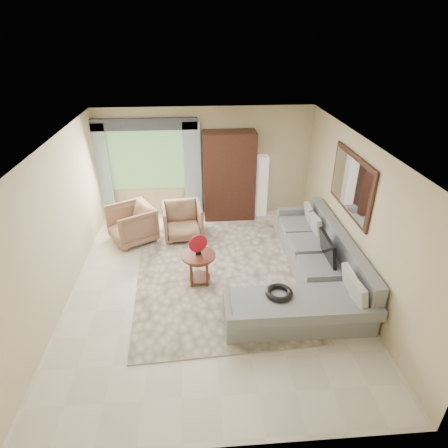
{
  "coord_description": "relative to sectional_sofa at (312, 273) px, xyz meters",
  "views": [
    {
      "loc": [
        -0.19,
        -5.51,
        4.2
      ],
      "look_at": [
        0.25,
        0.35,
        1.05
      ],
      "focal_mm": 30.0,
      "sensor_mm": 36.0,
      "label": 1
    }
  ],
  "objects": [
    {
      "name": "curtain_right",
      "position": [
        -2.08,
        3.06,
        0.87
      ],
      "size": [
        0.4,
        0.08,
        2.3
      ],
      "primitive_type": "cube",
      "color": "#9EB7CC",
      "rests_on": "ground"
    },
    {
      "name": "window",
      "position": [
        -3.13,
        3.15,
        1.12
      ],
      "size": [
        1.8,
        0.04,
        1.4
      ],
      "primitive_type": "cube",
      "color": "#669E59",
      "rests_on": "wall_back"
    },
    {
      "name": "curtain_left",
      "position": [
        -4.18,
        3.06,
        0.87
      ],
      "size": [
        0.4,
        0.08,
        2.3
      ],
      "primitive_type": "cube",
      "color": "#9EB7CC",
      "rests_on": "ground"
    },
    {
      "name": "sectional_sofa",
      "position": [
        0.0,
        0.0,
        0.0
      ],
      "size": [
        2.3,
        3.46,
        0.9
      ],
      "color": "gray",
      "rests_on": "ground"
    },
    {
      "name": "valance",
      "position": [
        -3.13,
        3.08,
        1.97
      ],
      "size": [
        2.4,
        0.12,
        0.26
      ],
      "primitive_type": "cube",
      "color": "#1E232D",
      "rests_on": "wall_back"
    },
    {
      "name": "wall_mirror",
      "position": [
        0.68,
        0.53,
        1.47
      ],
      "size": [
        0.05,
        1.7,
        1.05
      ],
      "color": "black",
      "rests_on": "wall_right"
    },
    {
      "name": "red_disc",
      "position": [
        -2.01,
        0.24,
        0.56
      ],
      "size": [
        0.33,
        0.14,
        0.34
      ],
      "primitive_type": "cylinder",
      "rotation": [
        1.57,
        0.0,
        0.36
      ],
      "color": "#A6101D",
      "rests_on": "coffee_table"
    },
    {
      "name": "garden_hose",
      "position": [
        -0.78,
        -0.84,
        0.26
      ],
      "size": [
        0.43,
        0.43,
        0.09
      ],
      "primitive_type": "torus",
      "color": "black",
      "rests_on": "sectional_sofa"
    },
    {
      "name": "potted_plant",
      "position": [
        -3.74,
        2.61,
        0.02
      ],
      "size": [
        0.67,
        0.63,
        0.6
      ],
      "primitive_type": "imported",
      "rotation": [
        0.0,
        0.0,
        0.34
      ],
      "color": "#999999",
      "rests_on": "ground"
    },
    {
      "name": "coffee_table",
      "position": [
        -2.01,
        0.24,
        0.04
      ],
      "size": [
        0.61,
        0.61,
        0.61
      ],
      "rotation": [
        0.0,
        0.0,
        -0.07
      ],
      "color": "#4B1D14",
      "rests_on": "ground"
    },
    {
      "name": "area_rug",
      "position": [
        -1.66,
        0.48,
        -0.27
      ],
      "size": [
        3.21,
        4.16,
        0.02
      ],
      "primitive_type": "cube",
      "rotation": [
        0.0,
        0.0,
        0.05
      ],
      "color": "beige",
      "rests_on": "ground"
    },
    {
      "name": "armchair_right",
      "position": [
        -2.34,
        1.97,
        0.1
      ],
      "size": [
        0.93,
        0.95,
        0.77
      ],
      "primitive_type": "imported",
      "rotation": [
        0.0,
        0.0,
        0.13
      ],
      "color": "#816046",
      "rests_on": "ground"
    },
    {
      "name": "tv_screen",
      "position": [
        0.27,
        0.1,
        0.44
      ],
      "size": [
        0.14,
        0.74,
        0.48
      ],
      "primitive_type": "cube",
      "rotation": [
        0.0,
        -0.17,
        0.0
      ],
      "color": "black",
      "rests_on": "sectional_sofa"
    },
    {
      "name": "floor_lamp",
      "position": [
        -0.43,
        2.96,
        0.47
      ],
      "size": [
        0.24,
        0.24,
        1.5
      ],
      "primitive_type": "cube",
      "color": "silver",
      "rests_on": "ground"
    },
    {
      "name": "armoire",
      "position": [
        -1.23,
        2.9,
        0.77
      ],
      "size": [
        1.2,
        0.55,
        2.1
      ],
      "primitive_type": "cube",
      "color": "black",
      "rests_on": "ground"
    },
    {
      "name": "ground",
      "position": [
        -1.78,
        0.18,
        -0.28
      ],
      "size": [
        6.0,
        6.0,
        0.0
      ],
      "primitive_type": "plane",
      "color": "silver",
      "rests_on": "ground"
    },
    {
      "name": "armchair_left",
      "position": [
        -3.42,
        1.88,
        0.12
      ],
      "size": [
        1.2,
        1.19,
        0.81
      ],
      "primitive_type": "imported",
      "rotation": [
        0.0,
        0.0,
        -1.05
      ],
      "color": "#996A53",
      "rests_on": "ground"
    }
  ]
}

